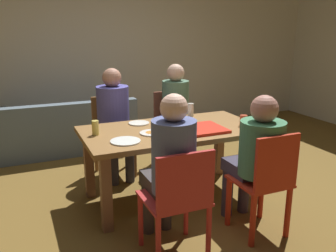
% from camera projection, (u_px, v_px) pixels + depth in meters
% --- Properties ---
extents(ground_plane, '(20.00, 20.00, 0.00)m').
position_uv_depth(ground_plane, '(172.00, 197.00, 3.68)').
color(ground_plane, brown).
extents(back_wall, '(7.66, 0.12, 2.87)m').
position_uv_depth(back_wall, '(103.00, 42.00, 5.67)').
color(back_wall, beige).
rests_on(back_wall, ground).
extents(dining_table, '(1.71, 0.91, 0.72)m').
position_uv_depth(dining_table, '(172.00, 139.00, 3.52)').
color(dining_table, olive).
rests_on(dining_table, ground).
extents(chair_0, '(0.45, 0.43, 0.87)m').
position_uv_depth(chair_0, '(179.00, 198.00, 2.58)').
color(chair_0, '#B72C2A').
rests_on(chair_0, ground).
extents(person_0, '(0.32, 0.55, 1.23)m').
position_uv_depth(person_0, '(170.00, 162.00, 2.66)').
color(person_0, '#3F3838').
rests_on(person_0, ground).
extents(chair_1, '(0.43, 0.39, 0.89)m').
position_uv_depth(chair_1, '(112.00, 131.00, 4.20)').
color(chair_1, '#925F33').
rests_on(chair_1, ground).
extents(person_1, '(0.36, 0.51, 1.23)m').
position_uv_depth(person_1, '(114.00, 114.00, 4.03)').
color(person_1, '#3A3847').
rests_on(person_1, ground).
extents(chair_2, '(0.42, 0.42, 0.89)m').
position_uv_depth(chair_2, '(173.00, 125.00, 4.50)').
color(chair_2, brown).
rests_on(chair_2, ground).
extents(person_2, '(0.32, 0.49, 1.25)m').
position_uv_depth(person_2, '(177.00, 108.00, 4.32)').
color(person_2, '#3A3B49').
rests_on(person_2, ground).
extents(chair_3, '(0.41, 0.41, 0.89)m').
position_uv_depth(chair_3, '(265.00, 183.00, 2.89)').
color(chair_3, red).
rests_on(chair_3, ground).
extents(person_3, '(0.36, 0.55, 1.16)m').
position_uv_depth(person_3, '(257.00, 151.00, 2.95)').
color(person_3, '#3C3748').
rests_on(person_3, ground).
extents(pizza_box_0, '(0.40, 0.40, 0.03)m').
position_uv_depth(pizza_box_0, '(202.00, 129.00, 3.44)').
color(pizza_box_0, red).
rests_on(pizza_box_0, dining_table).
extents(plate_0, '(0.26, 0.26, 0.01)m').
position_uv_depth(plate_0, '(125.00, 141.00, 3.09)').
color(plate_0, white).
rests_on(plate_0, dining_table).
extents(plate_1, '(0.22, 0.22, 0.03)m').
position_uv_depth(plate_1, '(152.00, 133.00, 3.33)').
color(plate_1, white).
rests_on(plate_1, dining_table).
extents(plate_2, '(0.21, 0.21, 0.01)m').
position_uv_depth(plate_2, '(139.00, 123.00, 3.66)').
color(plate_2, white).
rests_on(plate_2, dining_table).
extents(plate_3, '(0.23, 0.23, 0.01)m').
position_uv_depth(plate_3, '(180.00, 120.00, 3.80)').
color(plate_3, white).
rests_on(plate_3, dining_table).
extents(drinking_glass_0, '(0.07, 0.07, 0.14)m').
position_uv_depth(drinking_glass_0, '(191.00, 110.00, 3.95)').
color(drinking_glass_0, silver).
rests_on(drinking_glass_0, dining_table).
extents(drinking_glass_1, '(0.07, 0.07, 0.11)m').
position_uv_depth(drinking_glass_1, '(244.00, 121.00, 3.57)').
color(drinking_glass_1, '#B54832').
rests_on(drinking_glass_1, dining_table).
extents(drinking_glass_2, '(0.07, 0.07, 0.12)m').
position_uv_depth(drinking_glass_2, '(171.00, 131.00, 3.19)').
color(drinking_glass_2, '#BC4E2D').
rests_on(drinking_glass_2, dining_table).
extents(drinking_glass_3, '(0.06, 0.06, 0.13)m').
position_uv_depth(drinking_glass_3, '(95.00, 128.00, 3.27)').
color(drinking_glass_3, '#E1CC5C').
rests_on(drinking_glass_3, dining_table).
extents(couch, '(1.85, 0.91, 0.71)m').
position_uv_depth(couch, '(65.00, 131.00, 5.05)').
color(couch, slate).
rests_on(couch, ground).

